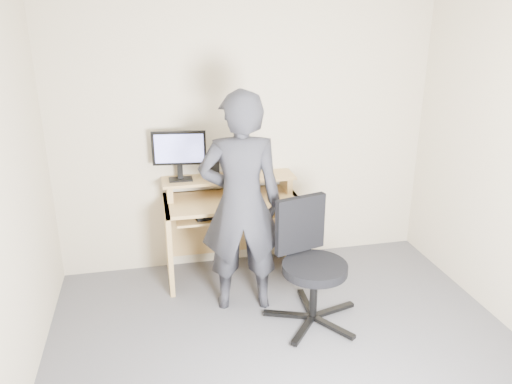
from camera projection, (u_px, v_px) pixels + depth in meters
name	position (u px, v px, depth m)	size (l,w,h in m)	color
ground	(299.00, 373.00, 3.41)	(3.50, 3.50, 0.00)	#5B5A60
back_wall	(247.00, 135.00, 4.59)	(3.50, 0.02, 2.50)	#C2B69A
desk	(231.00, 217.00, 4.58)	(1.20, 0.60, 0.91)	#DCB46B
monitor	(179.00, 151.00, 4.34)	(0.47, 0.13, 0.45)	black
external_drive	(213.00, 167.00, 4.46)	(0.07, 0.13, 0.20)	black
travel_mug	(229.00, 167.00, 4.48)	(0.09, 0.09, 0.19)	#B4B4B8
smartphone	(256.00, 175.00, 4.56)	(0.07, 0.13, 0.01)	black
charger	(216.00, 180.00, 4.40)	(0.04, 0.04, 0.04)	black
headphones	(218.00, 174.00, 4.57)	(0.16, 0.16, 0.02)	silver
keyboard	(220.00, 213.00, 4.36)	(0.46, 0.18, 0.03)	black
mouse	(274.00, 198.00, 4.42)	(0.10, 0.06, 0.04)	black
office_chair	(309.00, 258.00, 3.86)	(0.76, 0.74, 0.96)	black
person	(241.00, 204.00, 3.91)	(0.66, 0.43, 1.80)	black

